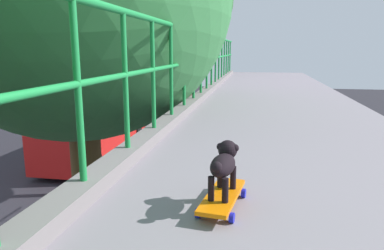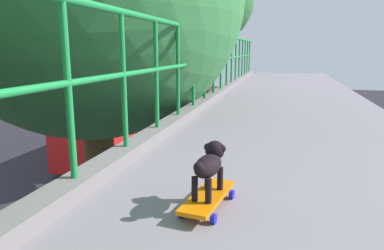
% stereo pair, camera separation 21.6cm
% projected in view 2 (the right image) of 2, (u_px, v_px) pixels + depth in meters
% --- Properties ---
extents(city_bus, '(2.58, 10.81, 3.31)m').
position_uv_depth(city_bus, '(120.00, 121.00, 21.76)').
color(city_bus, red).
rests_on(city_bus, ground).
extents(roadside_tree_mid, '(5.19, 5.19, 9.30)m').
position_uv_depth(roadside_tree_mid, '(91.00, 3.00, 6.10)').
color(roadside_tree_mid, brown).
rests_on(roadside_tree_mid, ground).
extents(roadside_tree_far, '(3.67, 3.67, 9.74)m').
position_uv_depth(roadside_tree_far, '(207.00, 3.00, 14.29)').
color(roadside_tree_far, brown).
rests_on(roadside_tree_far, ground).
extents(toy_skateboard, '(0.26, 0.56, 0.08)m').
position_uv_depth(toy_skateboard, '(208.00, 197.00, 2.08)').
color(toy_skateboard, orange).
rests_on(toy_skateboard, overpass_deck).
extents(small_dog, '(0.17, 0.37, 0.29)m').
position_uv_depth(small_dog, '(210.00, 163.00, 2.06)').
color(small_dog, black).
rests_on(small_dog, toy_skateboard).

